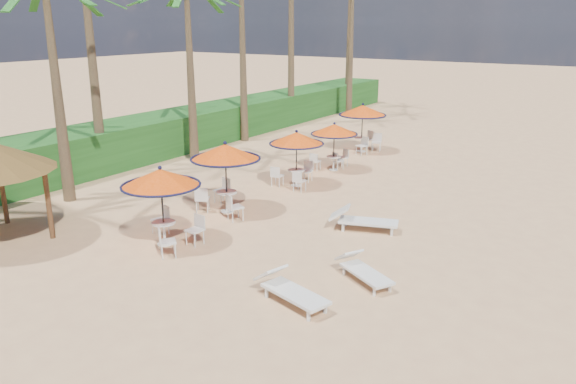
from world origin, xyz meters
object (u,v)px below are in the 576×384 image
Objects in this scene: lounger_near at (289,288)px; lounger_mid at (362,269)px; station_4 at (364,116)px; station_0 at (163,187)px; station_2 at (296,145)px; station_1 at (224,161)px; station_3 at (334,135)px; lounger_far at (361,219)px.

lounger_near reaches higher than lounger_mid.
station_4 is 14.71m from lounger_mid.
station_0 reaches higher than station_2.
lounger_near is (4.90, -0.97, -1.39)m from station_0.
station_1 reaches higher than lounger_mid.
station_1 is 6.95m from station_3.
station_2 reaches higher than lounger_mid.
lounger_mid is at bearing -46.39° from station_2.
station_4 is 1.28× the size of lounger_mid.
station_4 is at bearing 144.82° from lounger_mid.
station_4 reaches higher than lounger_far.
station_2 is (-0.12, 7.20, -0.09)m from station_0.
station_1 is 1.16× the size of station_3.
station_4 is (-0.20, 10.91, -0.03)m from station_1.
lounger_far is (4.84, -9.98, -1.41)m from station_4.
station_1 is 1.10× the size of station_2.
station_4 reaches higher than lounger_mid.
station_3 is at bearing -82.33° from station_4.
station_3 is 0.99× the size of lounger_near.
lounger_near is 2.15m from lounger_mid.
station_0 is 1.07× the size of lounger_far.
station_2 is at bearing 85.65° from station_1.
station_4 is at bearing 125.48° from lounger_near.
station_0 is at bearing -141.60° from lounger_mid.
station_0 is at bearing -89.52° from station_3.
lounger_near is at bearing -58.43° from station_2.
station_2 is at bearing -85.85° from station_4.
station_0 is at bearing -154.40° from lounger_far.
lounger_mid is at bearing -19.85° from station_1.
lounger_far is at bearing -35.02° from station_2.
lounger_near is at bearing -11.17° from station_0.
station_1 is at bearing -94.35° from station_2.
station_0 is 0.98× the size of station_4.
station_0 is 5.19m from lounger_near.
lounger_near is 0.96× the size of lounger_far.
station_0 is 6.06m from lounger_mid.
station_1 is 3.98m from station_2.
station_3 reaches higher than lounger_mid.
station_2 is 1.05× the size of lounger_near.
station_3 is 0.87× the size of station_4.
station_3 is at bearing 151.47° from lounger_mid.
lounger_near is at bearing -69.92° from station_4.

